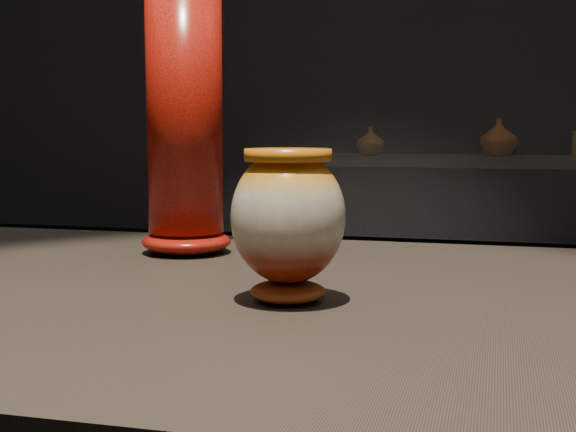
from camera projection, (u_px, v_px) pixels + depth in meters
The scene contains 5 objects.
main_vase at pixel (288, 219), 0.81m from camera, with size 0.13×0.13×0.16m.
tall_vase at pixel (185, 116), 1.11m from camera, with size 0.14×0.14×0.40m.
back_shelf at pixel (461, 204), 4.47m from camera, with size 2.00×0.60×0.90m.
back_vase_left at pixel (370, 141), 4.51m from camera, with size 0.16×0.16×0.16m, color #936615.
back_vase_mid at pixel (499, 137), 4.43m from camera, with size 0.20×0.20×0.21m, color maroon.
Camera 1 is at (0.18, -0.82, 1.08)m, focal length 50.00 mm.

